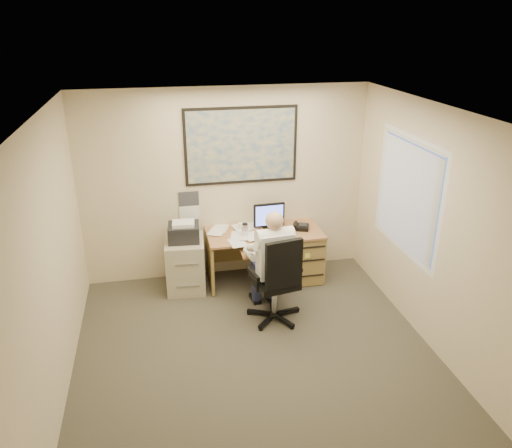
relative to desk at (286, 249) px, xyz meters
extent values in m
cube|color=#3D3A2F|center=(-0.80, -1.90, -0.44)|extent=(4.00, 4.50, 0.00)
cube|color=white|center=(-0.80, -1.90, 2.26)|extent=(4.00, 4.50, 0.00)
cube|color=beige|center=(-0.80, 0.35, 0.91)|extent=(4.00, 0.00, 2.70)
cube|color=beige|center=(-0.80, -4.15, 0.91)|extent=(4.00, 0.00, 2.70)
cube|color=beige|center=(-2.80, -1.90, 0.91)|extent=(0.00, 4.50, 2.70)
cube|color=beige|center=(1.20, -1.90, 0.91)|extent=(0.00, 4.50, 2.70)
cube|color=#AB7549|center=(-0.33, -0.02, 0.29)|extent=(1.60, 0.75, 0.03)
cube|color=#A18141|center=(0.24, -0.02, -0.08)|extent=(0.45, 0.70, 0.70)
cube|color=#A18141|center=(-1.11, -0.02, -0.08)|extent=(0.04, 0.70, 0.70)
cube|color=#A18141|center=(-0.33, 0.32, 0.01)|extent=(1.55, 0.03, 0.55)
cylinder|color=black|center=(-0.24, 0.13, 0.32)|extent=(0.18, 0.18, 0.02)
cube|color=black|center=(-0.24, 0.11, 0.51)|extent=(0.45, 0.06, 0.34)
cube|color=#5B6FF8|center=(-0.24, 0.08, 0.51)|extent=(0.40, 0.03, 0.29)
cube|color=#AB7549|center=(-0.47, -0.47, 0.22)|extent=(0.55, 0.30, 0.02)
cube|color=beige|center=(-0.47, -0.47, 0.24)|extent=(0.43, 0.14, 0.02)
cube|color=black|center=(0.19, -0.03, 0.34)|extent=(0.28, 0.26, 0.06)
cylinder|color=silver|center=(-0.63, -0.13, 0.40)|extent=(0.08, 0.08, 0.18)
cylinder|color=white|center=(-0.64, 0.13, 0.36)|extent=(0.08, 0.08, 0.10)
cube|color=white|center=(-0.78, -0.02, 0.32)|extent=(0.60, 0.56, 0.02)
cube|color=#1E4C93|center=(-0.58, 0.33, 1.46)|extent=(1.56, 0.03, 1.06)
cube|color=white|center=(-1.33, 0.34, 0.64)|extent=(0.28, 0.01, 0.42)
cube|color=#B1A98F|center=(-1.45, -0.02, -0.08)|extent=(0.57, 0.66, 0.72)
cube|color=black|center=(-1.45, -0.02, 0.40)|extent=(0.44, 0.40, 0.23)
cube|color=white|center=(-1.45, -0.04, 0.53)|extent=(0.31, 0.25, 0.05)
cylinder|color=silver|center=(-0.43, -1.02, -0.17)|extent=(0.07, 0.07, 0.44)
cube|color=black|center=(-0.43, -1.02, 0.07)|extent=(0.59, 0.59, 0.08)
cube|color=black|center=(-0.47, -1.26, 0.43)|extent=(0.46, 0.15, 0.60)
camera|label=1|loc=(-1.75, -6.23, 3.09)|focal=35.00mm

